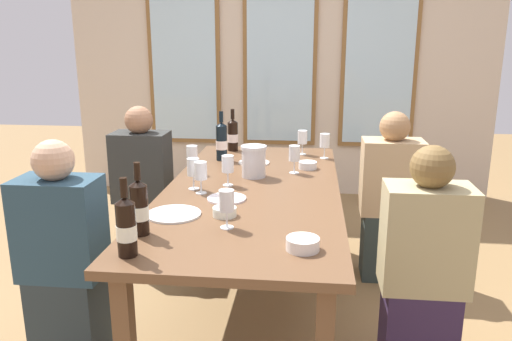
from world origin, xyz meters
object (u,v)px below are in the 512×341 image
tasting_bowl_2 (225,212)px  wine_glass_2 (193,168)px  wine_glass_1 (201,171)px  wine_glass_7 (294,154)px  wine_glass_0 (192,155)px  dining_table (252,200)px  wine_glass_5 (227,202)px  seated_person_3 (423,272)px  white_plate_0 (174,214)px  wine_glass_6 (228,165)px  metal_pitcher (254,161)px  seated_person_2 (64,260)px  white_plate_1 (227,198)px  wine_bottle_1 (222,141)px  wine_glass_3 (325,142)px  tasting_bowl_1 (308,165)px  white_plate_2 (254,163)px  wine_bottle_0 (233,135)px  wine_glass_4 (302,138)px  wine_bottle_3 (126,227)px  seated_person_1 (390,201)px  seated_person_0 (143,190)px  wine_bottle_2 (139,207)px

tasting_bowl_2 → wine_glass_2: size_ratio=0.64×
wine_glass_1 → wine_glass_7: (0.48, 0.47, 0.00)m
wine_glass_0 → dining_table: bearing=-34.3°
wine_glass_5 → seated_person_3: seated_person_3 is taller
wine_glass_2 → white_plate_0: bearing=-89.7°
wine_glass_5 → wine_glass_6: (-0.10, 0.65, -0.00)m
metal_pitcher → seated_person_2: seated_person_2 is taller
seated_person_3 → wine_glass_0: bearing=147.4°
white_plate_1 → wine_glass_5: wine_glass_5 is taller
seated_person_3 → wine_glass_6: bearing=150.5°
white_plate_1 → wine_glass_0: bearing=120.9°
wine_bottle_1 → wine_glass_7: bearing=-30.1°
wine_glass_2 → wine_glass_3: same height
wine_glass_0 → tasting_bowl_1: bearing=15.2°
wine_glass_5 → seated_person_2: 0.87m
wine_glass_0 → seated_person_2: (-0.43, -0.85, -0.33)m
wine_glass_5 → white_plate_2: bearing=90.7°
tasting_bowl_1 → wine_bottle_1: bearing=163.5°
white_plate_2 → metal_pitcher: 0.35m
wine_bottle_0 → wine_glass_7: bearing=-51.7°
wine_bottle_0 → wine_glass_4: wine_bottle_0 is taller
dining_table → wine_glass_0: size_ratio=12.57×
white_plate_2 → wine_bottle_1: size_ratio=0.62×
wine_bottle_0 → white_plate_2: bearing=-62.3°
white_plate_0 → white_plate_1: bearing=51.4°
wine_glass_4 → seated_person_2: 1.85m
wine_bottle_3 → seated_person_2: (-0.47, 0.37, -0.33)m
seated_person_1 → seated_person_0: bearing=177.3°
tasting_bowl_2 → wine_glass_5: wine_glass_5 is taller
white_plate_1 → wine_glass_7: size_ratio=1.16×
white_plate_0 → seated_person_1: size_ratio=0.23×
seated_person_1 → seated_person_2: 1.99m
wine_bottle_1 → wine_glass_1: size_ratio=1.93×
wine_bottle_2 → wine_glass_2: bearing=83.8°
dining_table → wine_bottle_3: bearing=-111.4°
seated_person_2 → wine_glass_0: bearing=63.0°
white_plate_0 → tasting_bowl_2: size_ratio=2.29×
wine_bottle_1 → seated_person_3: bearing=-45.9°
wine_bottle_2 → seated_person_1: seated_person_1 is taller
white_plate_2 → wine_bottle_0: size_ratio=0.67×
wine_bottle_3 → wine_glass_3: 1.88m
dining_table → wine_bottle_2: (-0.39, -0.73, 0.19)m
tasting_bowl_2 → white_plate_0: bearing=-177.2°
wine_bottle_0 → white_plate_0: bearing=-92.5°
wine_glass_2 → wine_glass_5: 0.63m
tasting_bowl_2 → seated_person_1: 1.36m
wine_glass_2 → wine_glass_6: bearing=27.2°
metal_pitcher → dining_table: bearing=-85.6°
tasting_bowl_2 → wine_glass_6: wine_glass_6 is taller
wine_glass_0 → white_plate_1: bearing=-59.1°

